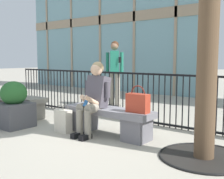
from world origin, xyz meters
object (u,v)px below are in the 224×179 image
Objects in this scene: handbag_on_bench at (138,103)px; stone_bench_far at (17,104)px; bystander_at_railing at (114,69)px; planter at (14,106)px; stone_bench at (108,119)px; shopping_bag at (63,121)px; seated_person_with_phone at (94,96)px.

stone_bench_far is at bearing -179.52° from handbag_on_bench.
bystander_at_railing is 2.01× the size of planter.
stone_bench is 1.00× the size of stone_bench_far.
handbag_on_bench is at bearing -45.95° from bystander_at_railing.
shopping_bag is 1.04m from planter.
handbag_on_bench reaches higher than shopping_bag.
shopping_bag is 2.78m from bystander_at_railing.
stone_bench is at bearing -54.71° from bystander_at_railing.
stone_bench is 3.89× the size of handbag_on_bench.
handbag_on_bench is at bearing 0.48° from stone_bench_far.
stone_bench is 1.83m from planter.
bystander_at_railing is at bearing 65.86° from stone_bench_far.
shopping_bag is at bearing -71.93° from bystander_at_railing.
shopping_bag is 0.28× the size of bystander_at_railing.
handbag_on_bench is at bearing 15.53° from planter.
handbag_on_bench is (0.58, -0.01, 0.33)m from stone_bench.
seated_person_with_phone is 2.72m from bystander_at_railing.
planter reaches higher than stone_bench_far.
stone_bench_far is 1.88× the size of planter.
handbag_on_bench reaches higher than stone_bench.
handbag_on_bench is 0.24× the size of bystander_at_railing.
seated_person_with_phone is at bearing 20.94° from shopping_bag.
planter is (-1.51, -0.52, -0.26)m from seated_person_with_phone.
stone_bench is 0.67m from handbag_on_bench.
bystander_at_railing is at bearing 120.24° from seated_person_with_phone.
bystander_at_railing is at bearing 86.99° from planter.
planter is at bearing -162.21° from shopping_bag.
stone_bench is at bearing 179.01° from handbag_on_bench.
stone_bench is 2.79m from bystander_at_railing.
planter is (-1.70, -0.64, 0.12)m from stone_bench.
seated_person_with_phone reaches higher than handbag_on_bench.
shopping_bag is at bearing -9.19° from stone_bench_far.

